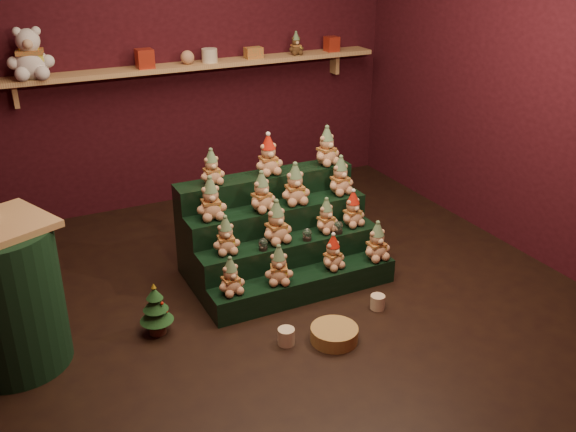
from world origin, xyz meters
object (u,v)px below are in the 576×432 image
snow_globe_c (338,227)px  mini_christmas_tree (156,309)px  mug_left (286,336)px  white_bear (29,46)px  mug_right (378,302)px  wicker_basket (334,334)px  snow_globe_b (307,234)px  snow_globe_a (263,244)px  brown_bear (296,44)px  riser_tier_front (304,286)px  side_table (6,297)px

snow_globe_c → mini_christmas_tree: 1.45m
mug_left → white_bear: size_ratio=0.22×
mini_christmas_tree → mug_right: mini_christmas_tree is taller
mug_right → white_bear: 3.34m
snow_globe_c → wicker_basket: size_ratio=0.31×
snow_globe_b → mug_left: snow_globe_b is taller
snow_globe_a → brown_bear: 2.42m
brown_bear → wicker_basket: bearing=-108.0°
snow_globe_c → brown_bear: 2.18m
riser_tier_front → mini_christmas_tree: mini_christmas_tree is taller
snow_globe_b → snow_globe_c: bearing=0.0°
riser_tier_front → snow_globe_c: bearing=24.0°
wicker_basket → brown_bear: size_ratio=1.48×
snow_globe_b → brown_bear: bearing=65.5°
riser_tier_front → mug_left: 0.59m
riser_tier_front → brown_bear: size_ratio=6.76×
mug_left → snow_globe_c: bearing=40.3°
riser_tier_front → wicker_basket: riser_tier_front is taller
riser_tier_front → wicker_basket: size_ratio=4.57×
snow_globe_b → wicker_basket: bearing=-104.0°
white_bear → brown_bear: bearing=7.9°
snow_globe_b → mini_christmas_tree: bearing=-173.3°
brown_bear → mini_christmas_tree: bearing=-131.8°
riser_tier_front → mug_left: bearing=-128.9°
snow_globe_c → wicker_basket: bearing=-121.2°
mini_christmas_tree → wicker_basket: (0.99, -0.58, -0.13)m
riser_tier_front → white_bear: (-1.42, 2.00, 1.48)m
wicker_basket → mug_right: bearing=23.2°
riser_tier_front → mini_christmas_tree: (-1.07, 0.02, 0.09)m
snow_globe_b → snow_globe_c: size_ratio=0.95×
snow_globe_c → white_bear: 2.81m
snow_globe_b → mug_right: size_ratio=0.89×
snow_globe_b → brown_bear: brown_bear is taller
side_table → mug_right: size_ratio=9.08×
white_bear → snow_globe_c: bearing=-38.1°
white_bear → brown_bear: 2.36m
snow_globe_a → riser_tier_front: bearing=-33.1°
snow_globe_a → mug_right: bearing=-39.8°
snow_globe_a → wicker_basket: bearing=-76.8°
snow_globe_b → white_bear: 2.66m
mug_left → wicker_basket: size_ratio=0.36×
riser_tier_front → wicker_basket: (-0.08, -0.56, -0.04)m
mug_right → wicker_basket: size_ratio=0.33×
snow_globe_b → brown_bear: size_ratio=0.43×
mug_right → snow_globe_a: bearing=140.2°
wicker_basket → snow_globe_b: bearing=76.0°
snow_globe_c → white_bear: (-1.78, 1.84, 1.16)m
snow_globe_a → snow_globe_c: size_ratio=0.92×
side_table → white_bear: bearing=51.9°
snow_globe_b → mug_right: bearing=-61.8°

